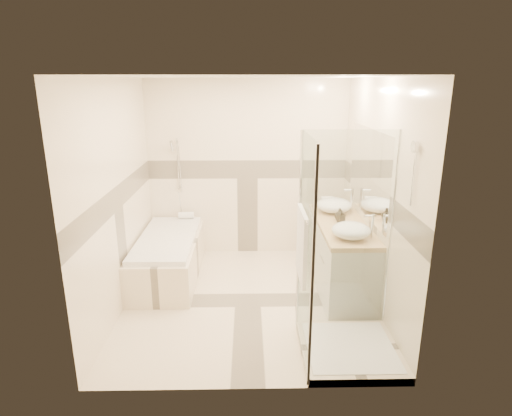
{
  "coord_description": "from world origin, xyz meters",
  "views": [
    {
      "loc": [
        0.01,
        -4.48,
        2.46
      ],
      "look_at": [
        0.1,
        0.25,
        1.05
      ],
      "focal_mm": 30.0,
      "sensor_mm": 36.0,
      "label": 1
    }
  ],
  "objects_px": {
    "vessel_sink_far": "(351,230)",
    "shower_enclosure": "(338,302)",
    "bathtub": "(168,255)",
    "vanity": "(340,256)",
    "vessel_sink_near": "(334,205)",
    "amenity_bottle_b": "(340,214)",
    "amenity_bottle_a": "(341,217)"
  },
  "relations": [
    {
      "from": "vanity",
      "to": "vessel_sink_far",
      "type": "xyz_separation_m",
      "value": [
        -0.02,
        -0.51,
        0.51
      ]
    },
    {
      "from": "bathtub",
      "to": "vanity",
      "type": "xyz_separation_m",
      "value": [
        2.15,
        -0.35,
        0.12
      ]
    },
    {
      "from": "vessel_sink_near",
      "to": "vessel_sink_far",
      "type": "bearing_deg",
      "value": -90.0
    },
    {
      "from": "amenity_bottle_b",
      "to": "vanity",
      "type": "bearing_deg",
      "value": -76.79
    },
    {
      "from": "shower_enclosure",
      "to": "amenity_bottle_b",
      "type": "distance_m",
      "value": 1.45
    },
    {
      "from": "vessel_sink_near",
      "to": "amenity_bottle_a",
      "type": "bearing_deg",
      "value": -90.0
    },
    {
      "from": "bathtub",
      "to": "vessel_sink_far",
      "type": "xyz_separation_m",
      "value": [
        2.13,
        -0.86,
        0.63
      ]
    },
    {
      "from": "bathtub",
      "to": "amenity_bottle_b",
      "type": "height_order",
      "value": "amenity_bottle_b"
    },
    {
      "from": "vessel_sink_near",
      "to": "shower_enclosure",
      "type": "bearing_deg",
      "value": -99.12
    },
    {
      "from": "shower_enclosure",
      "to": "vessel_sink_near",
      "type": "height_order",
      "value": "shower_enclosure"
    },
    {
      "from": "bathtub",
      "to": "amenity_bottle_b",
      "type": "xyz_separation_m",
      "value": [
        2.13,
        -0.26,
        0.62
      ]
    },
    {
      "from": "vessel_sink_far",
      "to": "shower_enclosure",
      "type": "bearing_deg",
      "value": -109.75
    },
    {
      "from": "vanity",
      "to": "vessel_sink_near",
      "type": "xyz_separation_m",
      "value": [
        -0.02,
        0.43,
        0.51
      ]
    },
    {
      "from": "vanity",
      "to": "shower_enclosure",
      "type": "relative_size",
      "value": 0.79
    },
    {
      "from": "amenity_bottle_a",
      "to": "amenity_bottle_b",
      "type": "height_order",
      "value": "amenity_bottle_a"
    },
    {
      "from": "amenity_bottle_a",
      "to": "bathtub",
      "type": "bearing_deg",
      "value": 170.23
    },
    {
      "from": "vessel_sink_near",
      "to": "amenity_bottle_b",
      "type": "xyz_separation_m",
      "value": [
        0.0,
        -0.34,
        -0.01
      ]
    },
    {
      "from": "bathtub",
      "to": "vanity",
      "type": "distance_m",
      "value": 2.18
    },
    {
      "from": "vessel_sink_near",
      "to": "amenity_bottle_b",
      "type": "distance_m",
      "value": 0.34
    },
    {
      "from": "vanity",
      "to": "vessel_sink_near",
      "type": "bearing_deg",
      "value": 92.67
    },
    {
      "from": "shower_enclosure",
      "to": "vessel_sink_near",
      "type": "bearing_deg",
      "value": 80.88
    },
    {
      "from": "bathtub",
      "to": "vessel_sink_near",
      "type": "xyz_separation_m",
      "value": [
        2.13,
        0.08,
        0.63
      ]
    },
    {
      "from": "vessel_sink_far",
      "to": "bathtub",
      "type": "bearing_deg",
      "value": 157.99
    },
    {
      "from": "vessel_sink_far",
      "to": "amenity_bottle_a",
      "type": "height_order",
      "value": "vessel_sink_far"
    },
    {
      "from": "vanity",
      "to": "amenity_bottle_b",
      "type": "height_order",
      "value": "amenity_bottle_b"
    },
    {
      "from": "vessel_sink_near",
      "to": "amenity_bottle_a",
      "type": "xyz_separation_m",
      "value": [
        0.0,
        -0.44,
        -0.01
      ]
    },
    {
      "from": "bathtub",
      "to": "vessel_sink_far",
      "type": "distance_m",
      "value": 2.38
    },
    {
      "from": "bathtub",
      "to": "amenity_bottle_b",
      "type": "distance_m",
      "value": 2.23
    },
    {
      "from": "vanity",
      "to": "amenity_bottle_a",
      "type": "distance_m",
      "value": 0.5
    },
    {
      "from": "vessel_sink_far",
      "to": "amenity_bottle_b",
      "type": "bearing_deg",
      "value": 90.0
    },
    {
      "from": "shower_enclosure",
      "to": "vanity",
      "type": "bearing_deg",
      "value": 77.03
    },
    {
      "from": "vanity",
      "to": "shower_enclosure",
      "type": "height_order",
      "value": "shower_enclosure"
    }
  ]
}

